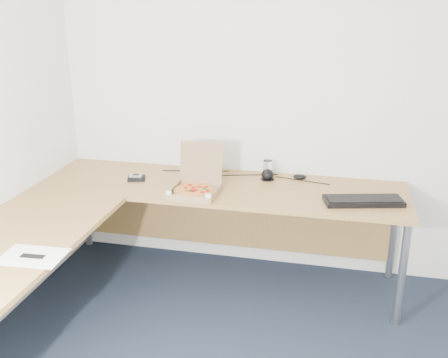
% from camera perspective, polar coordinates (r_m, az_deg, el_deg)
% --- Properties ---
extents(room_shell, '(3.50, 3.50, 2.50)m').
position_cam_1_polar(room_shell, '(1.94, 4.65, -1.40)').
color(room_shell, silver).
rests_on(room_shell, ground).
extents(desk, '(2.50, 2.20, 0.73)m').
position_cam_1_polar(desk, '(3.22, -7.74, -3.30)').
color(desk, '#A5793F').
rests_on(desk, ground).
extents(pizza_box, '(0.30, 0.35, 0.30)m').
position_cam_1_polar(pizza_box, '(3.35, -3.22, -1.01)').
color(pizza_box, '#A47E54').
rests_on(pizza_box, desk).
extents(drinking_glass, '(0.07, 0.07, 0.12)m').
position_cam_1_polar(drinking_glass, '(3.67, 4.89, 1.20)').
color(drinking_glass, white).
rests_on(drinking_glass, desk).
extents(keyboard, '(0.51, 0.28, 0.03)m').
position_cam_1_polar(keyboard, '(3.30, 15.31, -2.38)').
color(keyboard, black).
rests_on(keyboard, desk).
extents(mouse, '(0.11, 0.09, 0.03)m').
position_cam_1_polar(mouse, '(3.65, 8.46, 0.25)').
color(mouse, black).
rests_on(mouse, desk).
extents(wallet, '(0.14, 0.13, 0.02)m').
position_cam_1_polar(wallet, '(3.65, -9.76, 0.06)').
color(wallet, black).
rests_on(wallet, desk).
extents(phone, '(0.09, 0.06, 0.02)m').
position_cam_1_polar(phone, '(3.65, -9.81, 0.38)').
color(phone, '#B2B5BA').
rests_on(phone, wallet).
extents(paper_sheet, '(0.32, 0.24, 0.00)m').
position_cam_1_polar(paper_sheet, '(2.73, -20.61, -8.09)').
color(paper_sheet, white).
rests_on(paper_sheet, desk).
extents(dome_speaker, '(0.10, 0.10, 0.08)m').
position_cam_1_polar(dome_speaker, '(3.60, 4.89, 0.57)').
color(dome_speaker, black).
rests_on(dome_speaker, desk).
extents(cable_bundle, '(0.59, 0.12, 0.01)m').
position_cam_1_polar(cable_bundle, '(3.69, 1.91, 0.44)').
color(cable_bundle, black).
rests_on(cable_bundle, desk).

